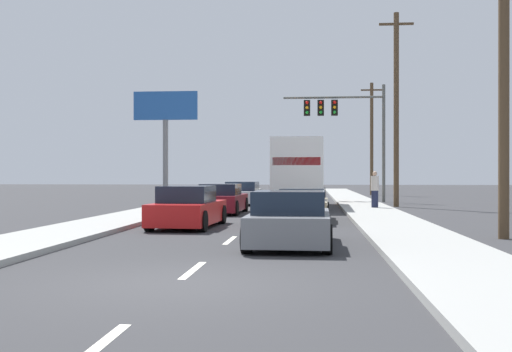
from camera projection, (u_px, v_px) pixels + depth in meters
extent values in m
plane|color=#333335|center=(274.00, 205.00, 34.57)|extent=(140.00, 140.00, 0.00)
cube|color=#9E9E99|center=(368.00, 209.00, 29.16)|extent=(2.42, 80.00, 0.14)
cube|color=#9E9E99|center=(170.00, 208.00, 30.01)|extent=(2.42, 80.00, 0.14)
cube|color=silver|center=(95.00, 349.00, 5.98)|extent=(0.14, 2.00, 0.01)
cube|color=silver|center=(193.00, 270.00, 10.96)|extent=(0.14, 2.00, 0.01)
cube|color=silver|center=(230.00, 240.00, 15.94)|extent=(0.14, 2.00, 0.01)
cube|color=silver|center=(249.00, 225.00, 20.92)|extent=(0.14, 2.00, 0.01)
cube|color=silver|center=(261.00, 215.00, 25.90)|extent=(0.14, 2.00, 0.01)
cube|color=silver|center=(269.00, 208.00, 30.88)|extent=(0.14, 2.00, 0.01)
cube|color=silver|center=(275.00, 204.00, 35.86)|extent=(0.14, 2.00, 0.01)
cube|color=silver|center=(280.00, 200.00, 40.84)|extent=(0.14, 2.00, 0.01)
cube|color=silver|center=(283.00, 197.00, 45.82)|extent=(0.14, 2.00, 0.01)
cube|color=silver|center=(286.00, 195.00, 50.80)|extent=(0.14, 2.00, 0.01)
cube|color=silver|center=(288.00, 193.00, 55.77)|extent=(0.14, 2.00, 0.01)
cube|color=silver|center=(290.00, 192.00, 60.75)|extent=(0.14, 2.00, 0.01)
cube|color=#B7BABF|center=(243.00, 196.00, 35.08)|extent=(2.02, 4.34, 0.65)
cube|color=#192333|center=(243.00, 186.00, 34.94)|extent=(1.73, 2.16, 0.52)
cylinder|color=black|center=(232.00, 198.00, 36.76)|extent=(0.24, 0.65, 0.64)
cylinder|color=black|center=(261.00, 198.00, 36.55)|extent=(0.24, 0.65, 0.64)
cylinder|color=black|center=(223.00, 200.00, 33.60)|extent=(0.24, 0.65, 0.64)
cylinder|color=black|center=(255.00, 200.00, 33.39)|extent=(0.24, 0.65, 0.64)
cube|color=maroon|center=(222.00, 203.00, 26.96)|extent=(1.86, 4.21, 0.68)
cube|color=#192333|center=(221.00, 189.00, 26.65)|extent=(1.59, 1.97, 0.48)
cylinder|color=black|center=(210.00, 204.00, 28.58)|extent=(0.24, 0.65, 0.64)
cylinder|color=black|center=(245.00, 205.00, 28.40)|extent=(0.24, 0.65, 0.64)
cylinder|color=black|center=(196.00, 208.00, 25.53)|extent=(0.24, 0.65, 0.64)
cylinder|color=black|center=(235.00, 208.00, 25.35)|extent=(0.24, 0.65, 0.64)
cube|color=red|center=(188.00, 212.00, 19.91)|extent=(1.92, 4.28, 0.67)
cube|color=#192333|center=(187.00, 194.00, 19.72)|extent=(1.61, 1.94, 0.53)
cylinder|color=black|center=(176.00, 214.00, 21.56)|extent=(0.25, 0.65, 0.64)
cylinder|color=black|center=(222.00, 214.00, 21.34)|extent=(0.25, 0.65, 0.64)
cylinder|color=black|center=(149.00, 221.00, 18.47)|extent=(0.25, 0.65, 0.64)
cylinder|color=black|center=(203.00, 221.00, 18.26)|extent=(0.25, 0.65, 0.64)
cube|color=white|center=(300.00, 165.00, 30.87)|extent=(2.52, 7.14, 2.46)
cube|color=red|center=(296.00, 161.00, 27.37)|extent=(2.13, 0.09, 0.36)
cube|color=orange|center=(303.00, 181.00, 35.44)|extent=(2.32, 2.14, 2.02)
cylinder|color=black|center=(283.00, 196.00, 35.56)|extent=(0.32, 0.97, 0.96)
cylinder|color=black|center=(323.00, 196.00, 35.31)|extent=(0.32, 0.97, 0.96)
cylinder|color=black|center=(275.00, 200.00, 29.59)|extent=(0.32, 0.97, 0.96)
cylinder|color=black|center=(322.00, 200.00, 29.34)|extent=(0.32, 0.97, 0.96)
cube|color=tan|center=(303.00, 209.00, 22.50)|extent=(1.94, 4.49, 0.64)
cube|color=#192333|center=(303.00, 194.00, 22.57)|extent=(1.64, 2.03, 0.42)
cylinder|color=black|center=(283.00, 210.00, 24.26)|extent=(0.24, 0.65, 0.64)
cylinder|color=black|center=(326.00, 210.00, 24.05)|extent=(0.24, 0.65, 0.64)
cylinder|color=black|center=(276.00, 215.00, 20.95)|extent=(0.24, 0.65, 0.64)
cylinder|color=black|center=(325.00, 216.00, 20.75)|extent=(0.24, 0.65, 0.64)
cube|color=slate|center=(290.00, 226.00, 14.74)|extent=(1.92, 4.16, 0.66)
cube|color=#192333|center=(289.00, 202.00, 14.41)|extent=(1.66, 1.95, 0.52)
cylinder|color=black|center=(260.00, 227.00, 16.34)|extent=(0.23, 0.64, 0.64)
cylinder|color=black|center=(326.00, 227.00, 16.15)|extent=(0.23, 0.64, 0.64)
cylinder|color=black|center=(247.00, 238.00, 13.32)|extent=(0.23, 0.64, 0.64)
cylinder|color=black|center=(327.00, 239.00, 13.14)|extent=(0.23, 0.64, 0.64)
cylinder|color=#595B56|center=(384.00, 143.00, 38.16)|extent=(0.20, 0.20, 7.28)
cylinder|color=#595B56|center=(333.00, 97.00, 38.43)|extent=(6.21, 0.14, 0.14)
cube|color=black|center=(334.00, 108.00, 38.42)|extent=(0.40, 0.56, 0.95)
sphere|color=red|center=(335.00, 102.00, 38.11)|extent=(0.20, 0.20, 0.20)
sphere|color=orange|center=(335.00, 107.00, 38.11)|extent=(0.20, 0.20, 0.20)
sphere|color=green|center=(335.00, 112.00, 38.12)|extent=(0.20, 0.20, 0.20)
cube|color=black|center=(321.00, 108.00, 38.50)|extent=(0.40, 0.56, 0.95)
sphere|color=red|center=(321.00, 103.00, 38.19)|extent=(0.20, 0.20, 0.20)
sphere|color=orange|center=(321.00, 107.00, 38.19)|extent=(0.20, 0.20, 0.20)
sphere|color=green|center=(321.00, 112.00, 38.19)|extent=(0.20, 0.20, 0.20)
cube|color=black|center=(307.00, 108.00, 38.58)|extent=(0.40, 0.56, 0.95)
sphere|color=red|center=(307.00, 103.00, 38.27)|extent=(0.20, 0.20, 0.20)
sphere|color=orange|center=(307.00, 108.00, 38.27)|extent=(0.20, 0.20, 0.20)
sphere|color=green|center=(307.00, 112.00, 38.27)|extent=(0.20, 0.20, 0.20)
cylinder|color=brown|center=(504.00, 85.00, 16.28)|extent=(0.28, 0.28, 8.16)
cylinder|color=brown|center=(396.00, 110.00, 32.56)|extent=(0.28, 0.28, 10.26)
cube|color=brown|center=(396.00, 24.00, 32.55)|extent=(1.80, 0.12, 0.12)
cylinder|color=brown|center=(372.00, 139.00, 51.42)|extent=(0.28, 0.28, 9.37)
cube|color=brown|center=(372.00, 90.00, 51.41)|extent=(1.80, 0.12, 0.12)
cylinder|color=slate|center=(166.00, 160.00, 41.69)|extent=(0.36, 0.36, 5.41)
cube|color=#2659A5|center=(165.00, 106.00, 41.68)|extent=(4.36, 0.20, 1.92)
cylinder|color=#1E233F|center=(375.00, 199.00, 29.32)|extent=(0.32, 0.32, 0.80)
cylinder|color=beige|center=(375.00, 183.00, 29.31)|extent=(0.38, 0.38, 0.70)
sphere|color=tan|center=(375.00, 174.00, 29.31)|extent=(0.22, 0.22, 0.22)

